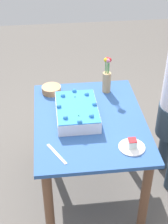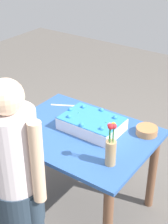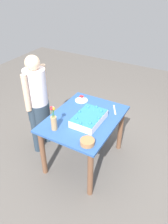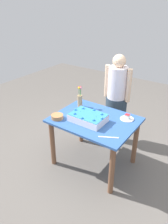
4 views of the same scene
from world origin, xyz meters
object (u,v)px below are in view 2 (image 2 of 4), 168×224
object	(u,v)px
fruit_bowl	(147,131)
serving_plate_with_slice	(23,130)
sheet_cake	(92,123)
cake_knife	(64,105)
person_standing	(16,177)
flower_vase	(111,149)

from	to	relation	value
fruit_bowl	serving_plate_with_slice	bearing A→B (deg)	33.96
sheet_cake	fruit_bowl	xyz separation A→B (m)	(-0.38, -0.18, -0.02)
sheet_cake	cake_knife	bearing A→B (deg)	-23.53
cake_knife	person_standing	size ratio (longest dim) A/B	0.16
cake_knife	person_standing	world-z (taller)	person_standing
sheet_cake	fruit_bowl	distance (m)	0.42
cake_knife	person_standing	bearing A→B (deg)	84.16
fruit_bowl	person_standing	size ratio (longest dim) A/B	0.11
serving_plate_with_slice	fruit_bowl	xyz separation A→B (m)	(-0.79, -0.53, 0.01)
sheet_cake	cake_knife	xyz separation A→B (m)	(0.41, -0.18, -0.05)
flower_vase	person_standing	distance (m)	0.63
sheet_cake	flower_vase	xyz separation A→B (m)	(-0.35, 0.29, 0.07)
cake_knife	flower_vase	bearing A→B (deg)	119.69
person_standing	flower_vase	bearing A→B (deg)	-32.53
fruit_bowl	flower_vase	bearing A→B (deg)	85.66
serving_plate_with_slice	sheet_cake	bearing A→B (deg)	-139.60
sheet_cake	serving_plate_with_slice	distance (m)	0.53
serving_plate_with_slice	flower_vase	world-z (taller)	flower_vase
serving_plate_with_slice	flower_vase	distance (m)	0.76
cake_knife	fruit_bowl	size ratio (longest dim) A/B	1.45
fruit_bowl	person_standing	bearing A→B (deg)	69.56
flower_vase	person_standing	size ratio (longest dim) A/B	0.22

